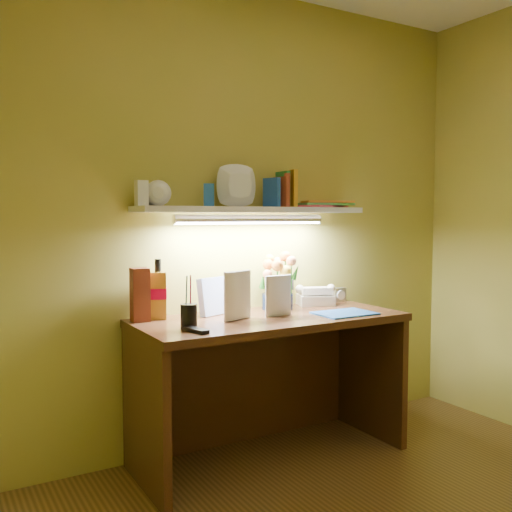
{
  "coord_description": "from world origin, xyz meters",
  "views": [
    {
      "loc": [
        -1.53,
        -1.27,
        1.27
      ],
      "look_at": [
        -0.0,
        1.35,
        1.05
      ],
      "focal_mm": 40.0,
      "sensor_mm": 36.0,
      "label": 1
    }
  ],
  "objects_px": {
    "desk": "(271,388)",
    "whisky_bottle": "(158,289)",
    "telephone": "(315,295)",
    "flower_bouquet": "(278,282)",
    "desk_clock": "(339,295)"
  },
  "relations": [
    {
      "from": "flower_bouquet",
      "to": "whisky_bottle",
      "type": "bearing_deg",
      "value": 176.37
    },
    {
      "from": "desk",
      "to": "whisky_bottle",
      "type": "xyz_separation_m",
      "value": [
        -0.53,
        0.22,
        0.53
      ]
    },
    {
      "from": "desk",
      "to": "desk_clock",
      "type": "relative_size",
      "value": 16.81
    },
    {
      "from": "whisky_bottle",
      "to": "flower_bouquet",
      "type": "bearing_deg",
      "value": -3.63
    },
    {
      "from": "desk",
      "to": "desk_clock",
      "type": "height_order",
      "value": "desk_clock"
    },
    {
      "from": "flower_bouquet",
      "to": "telephone",
      "type": "bearing_deg",
      "value": 2.57
    },
    {
      "from": "telephone",
      "to": "whisky_bottle",
      "type": "height_order",
      "value": "whisky_bottle"
    },
    {
      "from": "desk",
      "to": "telephone",
      "type": "height_order",
      "value": "telephone"
    },
    {
      "from": "desk",
      "to": "whisky_bottle",
      "type": "height_order",
      "value": "whisky_bottle"
    },
    {
      "from": "flower_bouquet",
      "to": "telephone",
      "type": "relative_size",
      "value": 1.53
    },
    {
      "from": "flower_bouquet",
      "to": "whisky_bottle",
      "type": "distance_m",
      "value": 0.68
    },
    {
      "from": "flower_bouquet",
      "to": "whisky_bottle",
      "type": "relative_size",
      "value": 1.0
    },
    {
      "from": "desk",
      "to": "desk_clock",
      "type": "distance_m",
      "value": 0.78
    },
    {
      "from": "desk_clock",
      "to": "whisky_bottle",
      "type": "height_order",
      "value": "whisky_bottle"
    },
    {
      "from": "telephone",
      "to": "desk_clock",
      "type": "distance_m",
      "value": 0.21
    }
  ]
}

